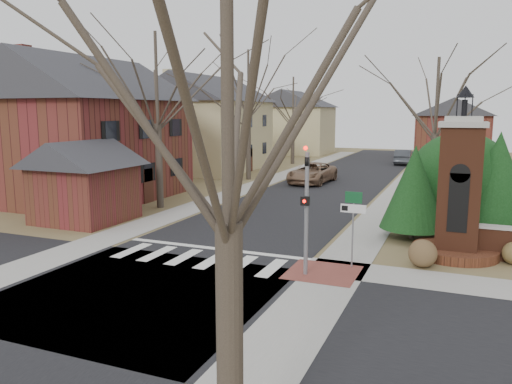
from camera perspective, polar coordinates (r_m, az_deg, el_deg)
The scene contains 27 objects.
ground at distance 18.51m, azimuth -7.88°, elevation -8.26°, with size 120.00×120.00×0.00m, color brown.
main_street at distance 38.67m, azimuth 8.72°, elevation 0.92°, with size 8.00×70.00×0.01m, color black.
cross_street at distance 16.13m, azimuth -13.34°, elevation -11.08°, with size 120.00×8.00×0.01m, color black.
crosswalk_zone at distance 19.17m, azimuth -6.67°, elevation -7.59°, with size 8.00×2.20×0.02m, color silver.
stop_bar at distance 20.44m, azimuth -4.62°, elevation -6.49°, with size 8.00×0.35×0.02m, color silver.
sidewalk_right_main at distance 37.81m, azimuth 16.39°, elevation 0.46°, with size 2.00×60.00×0.02m, color gray.
sidewalk_left at distance 40.20m, azimuth 1.50°, elevation 1.34°, with size 2.00×60.00×0.02m, color gray.
curb_apron at distance 17.63m, azimuth 7.62°, elevation -9.12°, with size 2.40×2.40×0.02m, color brown.
traffic_signal_pole at distance 16.72m, azimuth 5.78°, elevation -0.98°, with size 0.28×0.41×4.50m.
sign_post at distance 17.89m, azimuth 11.02°, elevation -2.51°, with size 0.90×0.07×2.75m.
brick_gate_monument at distance 20.48m, azimuth 22.12°, elevation -0.92°, with size 3.20×3.20×6.47m.
house_brick_left at distance 33.45m, azimuth -18.88°, elevation 7.25°, with size 9.80×11.80×9.42m.
house_stucco_left at distance 47.83m, azimuth -5.73°, elevation 8.08°, with size 9.80×12.80×9.28m.
garage_left at distance 26.55m, azimuth -19.09°, elevation 1.59°, with size 4.80×4.80×4.29m.
house_distant_left at distance 66.61m, azimuth 4.04°, elevation 8.13°, with size 10.80×8.80×8.53m.
house_distant_right at distance 63.24m, azimuth 21.63°, elevation 6.90°, with size 8.80×8.80×7.30m.
evergreen_near at distance 22.51m, azimuth 17.61°, elevation 0.53°, with size 2.80×2.80×4.10m.
evergreen_mid at distance 23.64m, azimuth 25.88°, elevation 1.17°, with size 3.40×3.40×4.70m.
evergreen_mass at distance 24.91m, azimuth 22.24°, elevation 1.32°, with size 4.80×4.80×4.80m, color black.
bare_tree_0 at distance 29.08m, azimuth -11.33°, elevation 13.33°, with size 8.05×8.05×11.15m.
bare_tree_1 at distance 40.57m, azimuth -0.89°, elevation 12.77°, with size 8.40×8.40×11.64m.
bare_tree_2 at distance 52.86m, azimuth 4.27°, elevation 10.84°, with size 7.35×7.35×10.19m.
bare_tree_3 at distance 31.26m, azimuth 20.02°, elevation 10.81°, with size 7.00×7.00×9.70m.
bare_tree_4 at distance 6.93m, azimuth -3.33°, elevation 15.95°, with size 6.65×6.65×9.21m.
pickup_truck at distance 38.91m, azimuth 6.43°, elevation 2.18°, with size 2.61×5.66×1.57m, color brown.
distant_car at distance 54.67m, azimuth 16.46°, elevation 3.87°, with size 1.63×4.66×1.54m, color #393D42.
dry_shrub_left at distance 18.92m, azimuth 18.52°, elevation -6.68°, with size 1.01×1.01×1.01m, color brown.
Camera 1 is at (8.97, -15.21, 5.54)m, focal length 35.00 mm.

